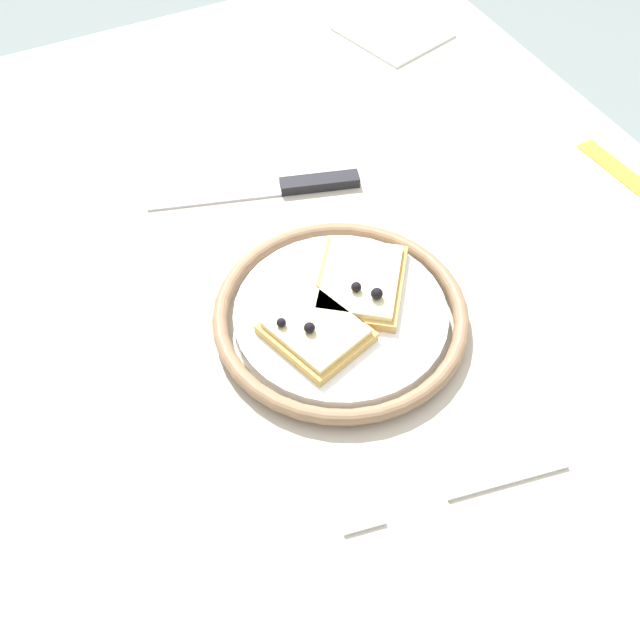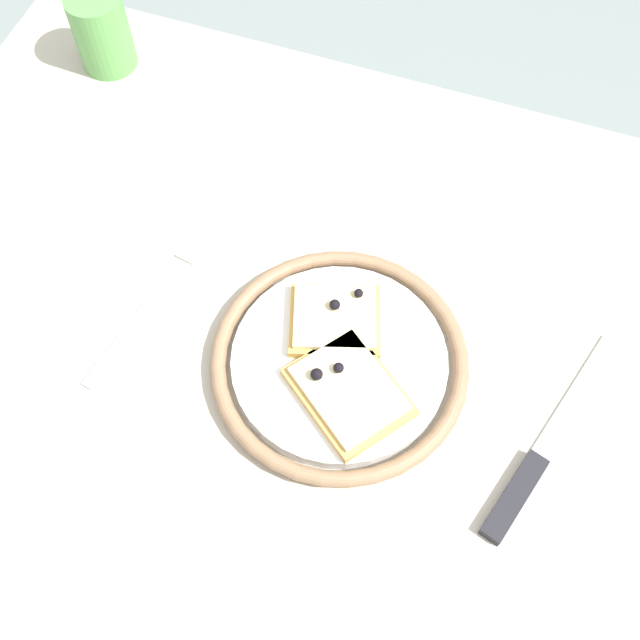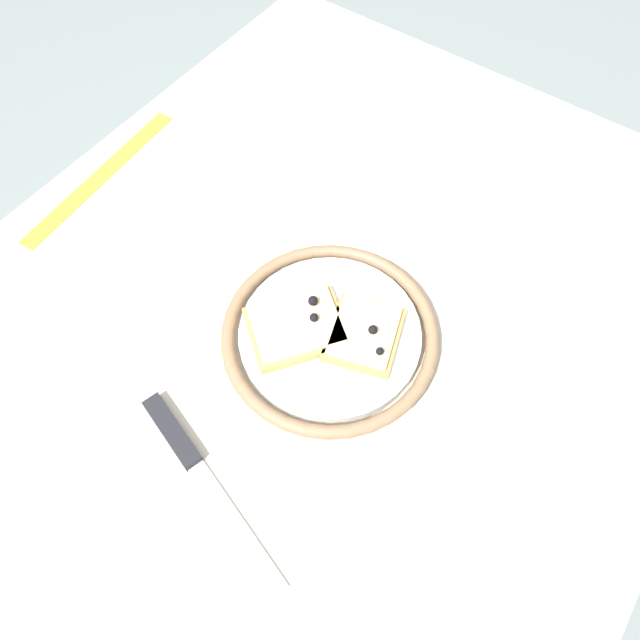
# 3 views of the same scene
# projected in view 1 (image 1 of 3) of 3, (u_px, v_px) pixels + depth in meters

# --- Properties ---
(ground_plane) EXTENTS (6.00, 6.00, 0.00)m
(ground_plane) POSITION_uv_depth(u_px,v_px,m) (337.00, 555.00, 1.33)
(ground_plane) COLOR gray
(dining_table) EXTENTS (1.15, 0.84, 0.71)m
(dining_table) POSITION_uv_depth(u_px,v_px,m) (347.00, 337.00, 0.85)
(dining_table) COLOR #BCB29E
(dining_table) RESTS_ON ground_plane
(plate) EXTENTS (0.25, 0.25, 0.02)m
(plate) POSITION_uv_depth(u_px,v_px,m) (341.00, 316.00, 0.74)
(plate) COLOR white
(plate) RESTS_ON dining_table
(pizza_slice_near) EXTENTS (0.13, 0.13, 0.03)m
(pizza_slice_near) POSITION_uv_depth(u_px,v_px,m) (361.00, 281.00, 0.75)
(pizza_slice_near) COLOR tan
(pizza_slice_near) RESTS_ON plate
(pizza_slice_far) EXTENTS (0.11, 0.10, 0.03)m
(pizza_slice_far) POSITION_uv_depth(u_px,v_px,m) (316.00, 331.00, 0.71)
(pizza_slice_far) COLOR tan
(pizza_slice_far) RESTS_ON plate
(knife) EXTENTS (0.09, 0.24, 0.01)m
(knife) POSITION_uv_depth(u_px,v_px,m) (291.00, 187.00, 0.87)
(knife) COLOR silver
(knife) RESTS_ON dining_table
(fork) EXTENTS (0.05, 0.20, 0.00)m
(fork) POSITION_uv_depth(u_px,v_px,m) (453.00, 492.00, 0.63)
(fork) COLOR silver
(fork) RESTS_ON dining_table
(napkin) EXTENTS (0.16, 0.15, 0.00)m
(napkin) POSITION_uv_depth(u_px,v_px,m) (393.00, 32.00, 1.07)
(napkin) COLOR white
(napkin) RESTS_ON dining_table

